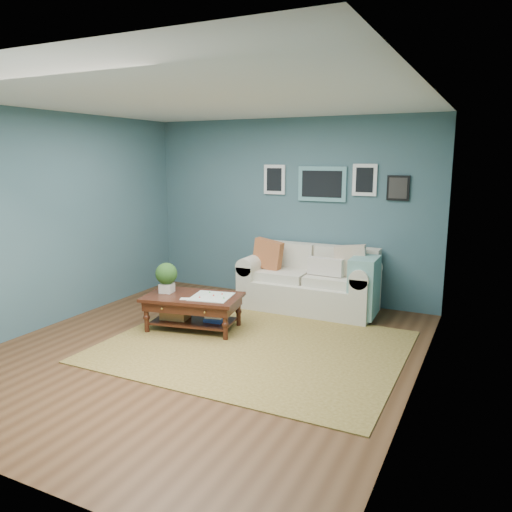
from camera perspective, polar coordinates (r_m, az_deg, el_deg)
The scene contains 4 objects.
room_shell at distance 5.39m, azimuth -5.84°, elevation 2.97°, with size 5.00×5.02×2.70m.
area_rug at distance 5.79m, azimuth -0.30°, elevation -10.27°, with size 3.28×2.63×0.01m, color brown.
loveseat at distance 7.09m, azimuth 6.76°, elevation -2.95°, with size 1.93×0.87×0.99m.
coffee_table at distance 6.31m, azimuth -7.71°, elevation -5.10°, with size 1.29×0.90×0.82m.
Camera 1 is at (2.84, -4.47, 2.12)m, focal length 35.00 mm.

